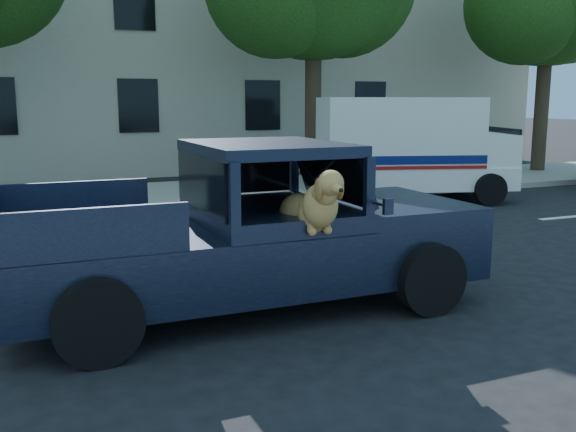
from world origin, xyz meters
The scene contains 6 objects.
ground centered at (0.00, 0.00, 0.00)m, with size 120.00×120.00×0.00m, color black.
far_sidewalk centered at (0.00, 9.20, 0.07)m, with size 60.00×4.00×0.15m, color gray.
lane_stripes centered at (2.00, 3.40, 0.01)m, with size 21.60×0.14×0.01m, color silver, non-canonical shape.
building_main centered at (3.00, 16.50, 4.50)m, with size 26.00×6.00×9.00m, color #BCB49B.
pickup_truck centered at (-0.14, 0.45, 0.65)m, with size 5.36×2.74×1.91m.
mail_truck centered at (6.17, 6.63, 1.06)m, with size 4.84×3.27×2.43m.
Camera 1 is at (-2.38, -6.34, 2.39)m, focal length 40.00 mm.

